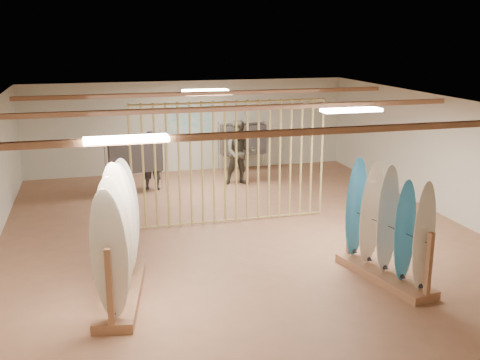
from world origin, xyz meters
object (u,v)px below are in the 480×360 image
object	(u,v)px
clothing_rack_b	(243,139)
shopper_b	(240,149)
clothing_rack_a	(135,155)
shopper_a	(151,156)
rack_left	(119,256)
rack_right	(386,243)

from	to	relation	value
clothing_rack_b	shopper_b	distance (m)	1.47
clothing_rack_a	clothing_rack_b	xyz separation A→B (m)	(3.42, 1.52, -0.03)
clothing_rack_b	shopper_a	xyz separation A→B (m)	(-2.97, -1.27, -0.10)
rack_left	clothing_rack_a	size ratio (longest dim) A/B	1.44
rack_left	shopper_b	bearing A→B (deg)	69.93
clothing_rack_b	shopper_b	bearing A→B (deg)	-111.65
shopper_a	rack_right	bearing A→B (deg)	134.25
rack_left	shopper_a	size ratio (longest dim) A/B	1.26
clothing_rack_a	clothing_rack_b	size ratio (longest dim) A/B	1.03
rack_left	clothing_rack_b	distance (m)	8.86
rack_right	shopper_a	world-z (taller)	rack_right
shopper_a	shopper_b	size ratio (longest dim) A/B	0.90
clothing_rack_b	rack_left	bearing A→B (deg)	-120.68
rack_left	clothing_rack_b	bearing A→B (deg)	71.72
shopper_a	clothing_rack_a	bearing A→B (deg)	48.05
rack_left	clothing_rack_b	world-z (taller)	rack_left
shopper_b	rack_left	bearing A→B (deg)	-112.08
clothing_rack_a	shopper_a	world-z (taller)	shopper_a
shopper_a	clothing_rack_b	bearing A→B (deg)	-137.83
clothing_rack_b	rack_right	bearing A→B (deg)	-90.12
rack_right	shopper_b	world-z (taller)	shopper_b
shopper_a	shopper_b	world-z (taller)	shopper_b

